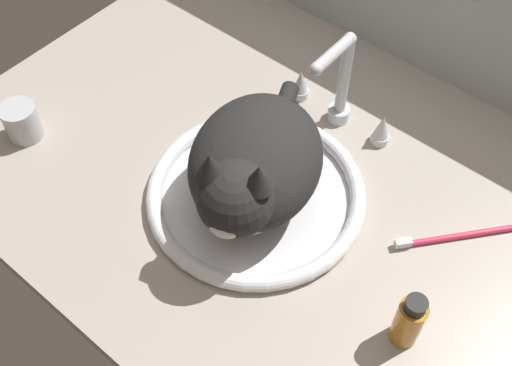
# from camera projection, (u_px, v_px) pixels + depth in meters

# --- Properties ---
(countertop) EXTENTS (1.23, 0.78, 0.03)m
(countertop) POSITION_uv_depth(u_px,v_px,m) (301.00, 201.00, 1.05)
(countertop) COLOR #ADA399
(countertop) RESTS_ON ground
(backsplash_wall) EXTENTS (1.23, 0.02, 0.31)m
(backsplash_wall) POSITION_uv_depth(u_px,v_px,m) (442.00, 14.00, 1.12)
(backsplash_wall) COLOR #B2B7BC
(backsplash_wall) RESTS_ON ground
(sink_basin) EXTENTS (0.36, 0.36, 0.03)m
(sink_basin) POSITION_uv_depth(u_px,v_px,m) (256.00, 194.00, 1.03)
(sink_basin) COLOR white
(sink_basin) RESTS_ON countertop
(faucet) EXTENTS (0.21, 0.12, 0.19)m
(faucet) POSITION_uv_depth(u_px,v_px,m) (340.00, 90.00, 1.08)
(faucet) COLOR silver
(faucet) RESTS_ON countertop
(cat) EXTENTS (0.29, 0.37, 0.19)m
(cat) POSITION_uv_depth(u_px,v_px,m) (252.00, 168.00, 0.94)
(cat) COLOR black
(cat) RESTS_ON sink_basin
(metal_jar) EXTENTS (0.06, 0.06, 0.07)m
(metal_jar) POSITION_uv_depth(u_px,v_px,m) (22.00, 122.00, 1.09)
(metal_jar) COLOR #B2B5BA
(metal_jar) RESTS_ON countertop
(amber_bottle) EXTENTS (0.04, 0.04, 0.10)m
(amber_bottle) POSITION_uv_depth(u_px,v_px,m) (409.00, 321.00, 0.85)
(amber_bottle) COLOR #C67A23
(amber_bottle) RESTS_ON countertop
(toothbrush) EXTENTS (0.13, 0.16, 0.02)m
(toothbrush) POSITION_uv_depth(u_px,v_px,m) (452.00, 237.00, 0.98)
(toothbrush) COLOR #D83359
(toothbrush) RESTS_ON countertop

